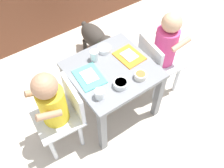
{
  "coord_description": "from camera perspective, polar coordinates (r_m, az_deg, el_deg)",
  "views": [
    {
      "loc": [
        -0.63,
        -0.88,
        1.6
      ],
      "look_at": [
        0.0,
        0.0,
        0.29
      ],
      "focal_mm": 39.1,
      "sensor_mm": 36.0,
      "label": 1
    }
  ],
  "objects": [
    {
      "name": "seated_child_left",
      "position": [
        1.46,
        -13.37,
        -4.58
      ],
      "size": [
        0.3,
        0.3,
        0.69
      ],
      "color": "silver",
      "rests_on": "ground"
    },
    {
      "name": "water_cup_right",
      "position": [
        1.62,
        -4.12,
        6.52
      ],
      "size": [
        0.06,
        0.06,
        0.07
      ],
      "color": "white",
      "rests_on": "dining_table"
    },
    {
      "name": "dining_table",
      "position": [
        1.64,
        0.0,
        1.61
      ],
      "size": [
        0.54,
        0.52,
        0.45
      ],
      "color": "slate",
      "rests_on": "ground"
    },
    {
      "name": "dog",
      "position": [
        2.19,
        -3.76,
        10.71
      ],
      "size": [
        0.18,
        0.44,
        0.31
      ],
      "color": "#332D28",
      "rests_on": "ground"
    },
    {
      "name": "ground_plane",
      "position": [
        1.93,
        0.0,
        -5.51
      ],
      "size": [
        7.0,
        7.0,
        0.0
      ],
      "primitive_type": "plane",
      "color": "beige"
    },
    {
      "name": "food_tray_right",
      "position": [
        1.65,
        4.05,
        6.55
      ],
      "size": [
        0.16,
        0.19,
        0.02
      ],
      "color": "orange",
      "rests_on": "dining_table"
    },
    {
      "name": "seated_child_right",
      "position": [
        1.78,
        12.13,
        8.55
      ],
      "size": [
        0.31,
        0.31,
        0.71
      ],
      "color": "silver",
      "rests_on": "ground"
    },
    {
      "name": "water_cup_left",
      "position": [
        1.41,
        -2.91,
        -2.43
      ],
      "size": [
        0.06,
        0.06,
        0.06
      ],
      "color": "white",
      "rests_on": "dining_table"
    },
    {
      "name": "food_tray_left",
      "position": [
        1.53,
        -5.33,
        1.73
      ],
      "size": [
        0.17,
        0.21,
        0.02
      ],
      "color": "#4CC6BC",
      "rests_on": "dining_table"
    },
    {
      "name": "cereal_bowl_right_side",
      "position": [
        1.68,
        -1.81,
        8.17
      ],
      "size": [
        0.09,
        0.09,
        0.03
      ],
      "color": "white",
      "rests_on": "dining_table"
    },
    {
      "name": "veggie_bowl_far",
      "position": [
        1.47,
        2.05,
        0.05
      ],
      "size": [
        0.09,
        0.09,
        0.04
      ],
      "color": "white",
      "rests_on": "dining_table"
    },
    {
      "name": "cereal_bowl_left_side",
      "position": [
        1.52,
        6.65,
        1.97
      ],
      "size": [
        0.08,
        0.08,
        0.04
      ],
      "color": "silver",
      "rests_on": "dining_table"
    }
  ]
}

